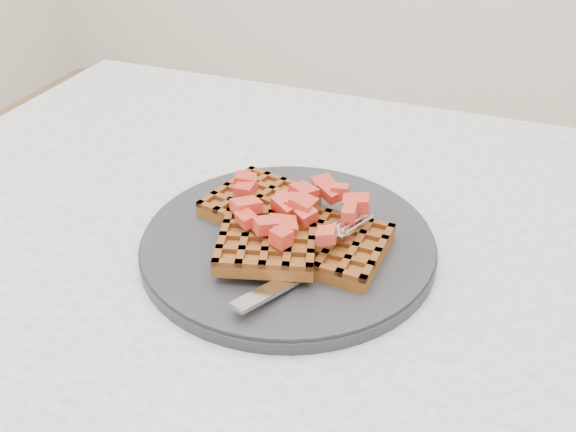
{
  "coord_description": "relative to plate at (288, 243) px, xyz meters",
  "views": [
    {
      "loc": [
        0.08,
        -0.49,
        1.13
      ],
      "look_at": [
        -0.1,
        -0.0,
        0.79
      ],
      "focal_mm": 40.0,
      "sensor_mm": 36.0,
      "label": 1
    }
  ],
  "objects": [
    {
      "name": "plate",
      "position": [
        0.0,
        0.0,
        0.0
      ],
      "size": [
        0.29,
        0.29,
        0.02
      ],
      "primitive_type": "cylinder",
      "color": "#252427",
      "rests_on": "table"
    },
    {
      "name": "table",
      "position": [
        0.1,
        0.0,
        -0.12
      ],
      "size": [
        1.2,
        0.8,
        0.75
      ],
      "color": "silver",
      "rests_on": "ground"
    },
    {
      "name": "waffles",
      "position": [
        0.0,
        -0.0,
        0.02
      ],
      "size": [
        0.2,
        0.19,
        0.03
      ],
      "color": "brown",
      "rests_on": "plate"
    },
    {
      "name": "strawberry_pile",
      "position": [
        0.0,
        -0.0,
        0.05
      ],
      "size": [
        0.15,
        0.15,
        0.02
      ],
      "primitive_type": null,
      "color": "#A6140B",
      "rests_on": "waffles"
    },
    {
      "name": "fork",
      "position": [
        0.04,
        -0.04,
        0.02
      ],
      "size": [
        0.09,
        0.17,
        0.02
      ],
      "primitive_type": null,
      "rotation": [
        0.0,
        0.0,
        -0.41
      ],
      "color": "silver",
      "rests_on": "plate"
    }
  ]
}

